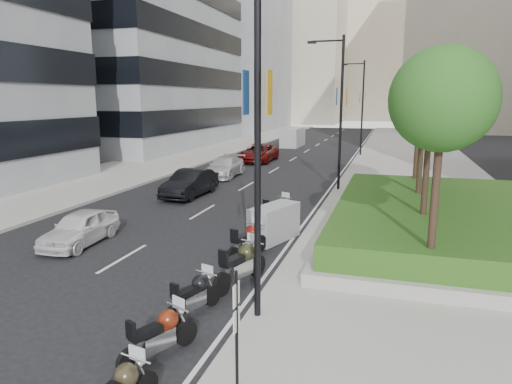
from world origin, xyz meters
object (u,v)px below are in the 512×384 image
at_px(motorcycle_2, 195,295).
at_px(motorcycle_1, 160,334).
at_px(parking_sign, 237,325).
at_px(motorcycle_4, 248,241).
at_px(lamp_post_0, 251,116).
at_px(lamp_post_2, 361,103).
at_px(motorcycle_3, 242,264).
at_px(delivery_van, 292,138).
at_px(car_a, 80,228).
at_px(car_d, 259,153).
at_px(motorcycle_6, 277,211).
at_px(lamp_post_1, 339,106).
at_px(car_c, 225,167).
at_px(motorcycle_5, 274,223).
at_px(car_b, 190,183).

bearing_deg(motorcycle_2, motorcycle_1, -159.12).
relative_size(parking_sign, motorcycle_4, 1.12).
bearing_deg(motorcycle_1, lamp_post_0, -7.38).
relative_size(lamp_post_2, motorcycle_3, 3.77).
height_order(motorcycle_4, delivery_van, delivery_van).
relative_size(motorcycle_2, delivery_van, 0.39).
height_order(motorcycle_3, car_a, car_a).
distance_m(motorcycle_1, motorcycle_3, 4.23).
distance_m(lamp_post_0, car_d, 29.84).
bearing_deg(motorcycle_6, delivery_van, 35.73).
bearing_deg(lamp_post_1, lamp_post_0, -90.00).
height_order(lamp_post_2, car_c, lamp_post_2).
distance_m(motorcycle_2, motorcycle_5, 6.72).
relative_size(lamp_post_1, motorcycle_4, 4.03).
height_order(motorcycle_1, motorcycle_3, motorcycle_3).
bearing_deg(lamp_post_0, lamp_post_1, 90.00).
distance_m(lamp_post_0, lamp_post_2, 35.00).
bearing_deg(motorcycle_2, motorcycle_4, 17.57).
xyz_separation_m(motorcycle_4, car_c, (-6.78, 15.72, 0.09)).
relative_size(lamp_post_1, motorcycle_5, 3.58).
relative_size(parking_sign, motorcycle_5, 0.99).
relative_size(car_b, delivery_van, 0.89).
xyz_separation_m(lamp_post_1, motorcycle_6, (-1.57, -8.13, -4.45)).
height_order(motorcycle_4, car_a, car_a).
height_order(lamp_post_2, car_b, lamp_post_2).
relative_size(parking_sign, car_a, 0.66).
xyz_separation_m(parking_sign, car_b, (-8.43, 16.16, -0.70)).
height_order(lamp_post_2, car_a, lamp_post_2).
xyz_separation_m(parking_sign, delivery_van, (-8.78, 45.02, -0.45)).
height_order(parking_sign, motorcycle_2, parking_sign).
distance_m(motorcycle_2, car_b, 14.78).
xyz_separation_m(lamp_post_2, motorcycle_5, (-1.10, -28.49, -4.36)).
distance_m(motorcycle_3, motorcycle_4, 2.34).
relative_size(parking_sign, car_d, 0.45).
height_order(lamp_post_1, car_b, lamp_post_1).
xyz_separation_m(lamp_post_0, car_b, (-7.78, 13.16, -4.31)).
bearing_deg(car_a, lamp_post_1, 54.79).
relative_size(lamp_post_2, motorcycle_5, 3.58).
bearing_deg(motorcycle_2, motorcycle_5, 14.43).
bearing_deg(parking_sign, motorcycle_1, 158.75).
xyz_separation_m(parking_sign, motorcycle_1, (-1.99, 0.78, -0.90)).
bearing_deg(delivery_van, car_b, -88.72).
bearing_deg(car_d, car_a, -90.82).
bearing_deg(motorcycle_6, motorcycle_2, -154.75).
height_order(motorcycle_3, motorcycle_5, motorcycle_5).
xyz_separation_m(lamp_post_2, motorcycle_6, (-1.57, -26.13, -4.45)).
bearing_deg(car_c, motorcycle_3, -69.37).
bearing_deg(car_b, lamp_post_1, 28.23).
xyz_separation_m(motorcycle_1, car_d, (-6.85, 30.60, 0.23)).
xyz_separation_m(motorcycle_3, car_d, (-7.26, 26.39, 0.12)).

